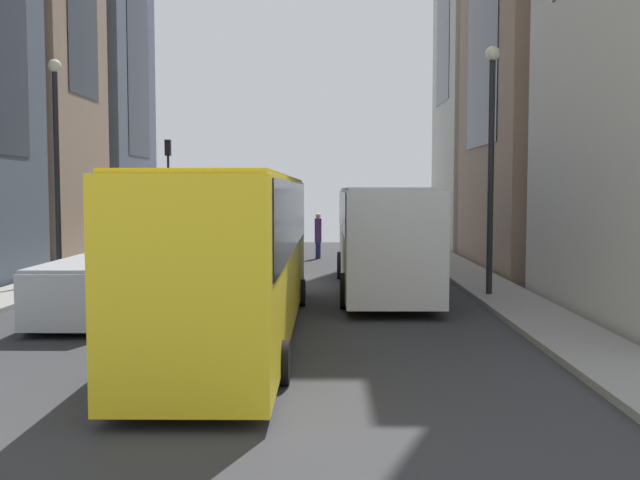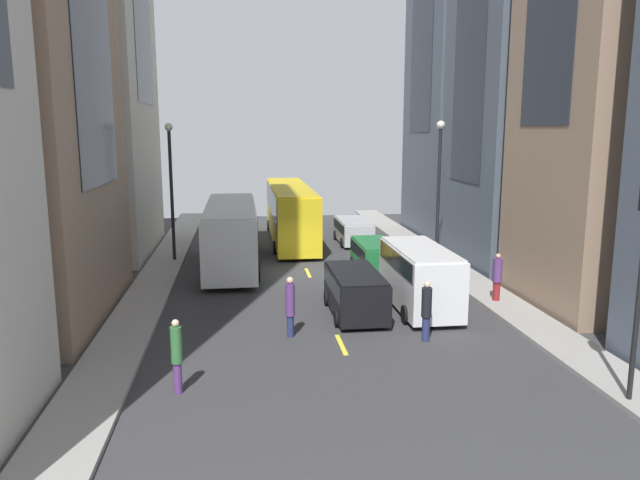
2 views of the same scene
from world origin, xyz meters
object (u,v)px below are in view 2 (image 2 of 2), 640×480
car_black_0 (355,289)px  car_silver_1 (353,229)px  city_bus_white (231,229)px  pedestrian_crossing_near (177,354)px  pedestrian_waiting_curb (497,276)px  pedestrian_walking_far (290,305)px  delivery_van_white (420,273)px  pedestrian_crossing_mid (426,310)px  car_green_2 (375,255)px  streetcar_yellow (290,208)px

car_black_0 → car_silver_1: car_black_0 is taller
car_black_0 → city_bus_white: bearing=118.4°
car_black_0 → pedestrian_crossing_near: size_ratio=2.09×
pedestrian_waiting_curb → pedestrian_walking_far: (-8.93, -2.98, -0.04)m
delivery_van_white → car_black_0: (-2.70, -0.34, -0.48)m
delivery_van_white → pedestrian_crossing_mid: (-0.83, -3.65, -0.38)m
city_bus_white → car_green_2: bearing=-18.7°
streetcar_yellow → pedestrian_crossing_mid: size_ratio=6.37×
pedestrian_crossing_mid → car_silver_1: bearing=-51.3°
car_black_0 → pedestrian_crossing_mid: pedestrian_crossing_mid is taller
streetcar_yellow → city_bus_white: bearing=-117.4°
city_bus_white → pedestrian_waiting_curb: bearing=-37.2°
city_bus_white → pedestrian_walking_far: size_ratio=5.09×
car_black_0 → pedestrian_walking_far: size_ratio=2.06×
pedestrian_walking_far → delivery_van_white: bearing=-62.3°
city_bus_white → car_silver_1: bearing=36.5°
car_silver_1 → pedestrian_crossing_near: 23.14m
car_green_2 → streetcar_yellow: bearing=110.0°
pedestrian_crossing_near → pedestrian_waiting_curb: bearing=-42.9°
car_silver_1 → pedestrian_walking_far: 17.94m
streetcar_yellow → pedestrian_waiting_curb: streetcar_yellow is taller
streetcar_yellow → pedestrian_crossing_mid: bearing=-81.0°
pedestrian_crossing_mid → pedestrian_walking_far: pedestrian_walking_far is taller
car_black_0 → pedestrian_waiting_curb: 6.22m
car_green_2 → pedestrian_crossing_mid: (-0.39, -10.05, 0.18)m
delivery_van_white → pedestrian_waiting_curb: bearing=6.3°
car_silver_1 → car_green_2: (-0.39, -8.10, 0.05)m
car_silver_1 → pedestrian_walking_far: pedestrian_walking_far is taller
car_black_0 → car_silver_1: size_ratio=1.01×
car_green_2 → pedestrian_walking_far: (-5.02, -9.00, 0.21)m
pedestrian_walking_far → pedestrian_waiting_curb: bearing=-69.3°
car_green_2 → pedestrian_waiting_curb: pedestrian_waiting_curb is taller
car_black_0 → pedestrian_crossing_mid: size_ratio=2.11×
city_bus_white → pedestrian_walking_far: city_bus_white is taller
car_silver_1 → pedestrian_waiting_curb: size_ratio=2.22×
car_black_0 → car_green_2: (2.27, 6.75, -0.07)m
pedestrian_walking_far → pedestrian_crossing_near: pedestrian_walking_far is taller
car_green_2 → pedestrian_waiting_curb: 7.18m
pedestrian_crossing_mid → streetcar_yellow: bearing=-39.8°
delivery_van_white → pedestrian_crossing_near: delivery_van_white is taller
city_bus_white → car_black_0: (4.98, -9.20, -0.98)m
city_bus_white → car_black_0: bearing=-61.6°
streetcar_yellow → pedestrian_waiting_curb: (7.42, -15.68, -0.92)m
streetcar_yellow → pedestrian_walking_far: streetcar_yellow is taller
streetcar_yellow → delivery_van_white: (3.95, -16.06, -0.61)m
pedestrian_crossing_near → city_bus_white: bearing=12.2°
pedestrian_waiting_curb → pedestrian_walking_far: bearing=-88.5°
pedestrian_crossing_near → delivery_van_white: bearing=-35.7°
city_bus_white → pedestrian_waiting_curb: (11.15, -8.47, -0.80)m
streetcar_yellow → pedestrian_crossing_near: size_ratio=6.32×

